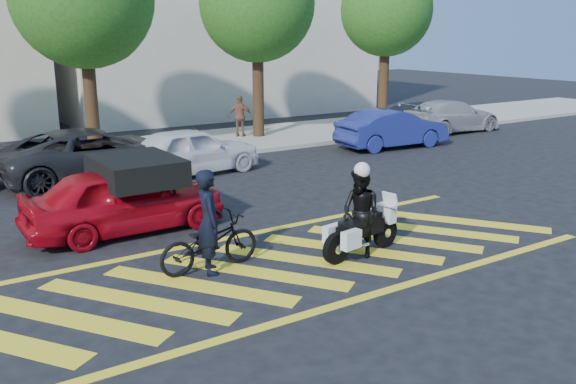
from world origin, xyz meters
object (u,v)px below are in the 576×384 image
officer_bike (209,222)px  parked_right (392,129)px  bicycle (209,243)px  parked_mid_left (94,154)px  police_motorcycle (361,231)px  officer_moto (361,213)px  parked_mid_right (192,151)px  red_convertible (125,199)px  parked_far_right (451,116)px

officer_bike → parked_right: officer_bike is taller
bicycle → parked_mid_left: (0.26, 8.07, 0.25)m
police_motorcycle → parked_mid_left: (-2.48, 8.99, 0.28)m
officer_moto → parked_mid_right: (0.20, 8.16, -0.13)m
parked_right → red_convertible: bearing=114.8°
police_motorcycle → parked_mid_left: size_ratio=0.37×
red_convertible → parked_far_right: bearing=-71.8°
police_motorcycle → parked_mid_right: parked_mid_right is taller
red_convertible → parked_mid_left: parked_mid_left is taller
officer_moto → officer_bike: bearing=-114.9°
red_convertible → parked_mid_right: 5.53m
officer_moto → parked_mid_right: size_ratio=0.40×
red_convertible → parked_mid_right: red_convertible is taller
officer_moto → parked_mid_right: bearing=169.8°
officer_bike → red_convertible: size_ratio=0.44×
officer_moto → red_convertible: officer_moto is taller
red_convertible → parked_mid_right: size_ratio=1.00×
bicycle → parked_right: (10.98, 7.24, 0.20)m
red_convertible → parked_right: size_ratio=0.98×
bicycle → officer_bike: bearing=156.1°
parked_mid_right → police_motorcycle: bearing=172.5°
parked_right → parked_far_right: bearing=-69.0°
officer_moto → parked_right: bearing=125.9°
parked_far_right → parked_right: bearing=107.4°
parked_mid_right → parked_far_right: size_ratio=0.90×
parked_mid_right → parked_far_right: bearing=-89.9°
police_motorcycle → parked_right: parked_right is taller
police_motorcycle → red_convertible: bearing=121.6°
officer_bike → bicycle: officer_bike is taller
police_motorcycle → red_convertible: (-3.29, 3.86, 0.24)m
officer_bike → parked_mid_right: officer_bike is taller
parked_right → parked_mid_right: bearing=94.3°
bicycle → officer_moto: 2.89m
officer_bike → parked_right: bearing=-40.9°
parked_mid_left → parked_right: size_ratio=1.26×
police_motorcycle → parked_far_right: parked_far_right is taller
officer_moto → bicycle: bearing=-117.3°
officer_moto → parked_mid_left: bearing=-173.4°
officer_bike → parked_mid_left: officer_bike is taller
parked_mid_right → officer_moto: bearing=172.4°
red_convertible → officer_moto: bearing=-140.9°
police_motorcycle → parked_mid_left: parked_mid_left is taller
police_motorcycle → parked_mid_left: bearing=96.7°
officer_moto → parked_mid_right: officer_moto is taller
parked_mid_left → police_motorcycle: bearing=-169.8°
officer_bike → officer_moto: 2.88m
parked_mid_left → parked_far_right: bearing=-93.1°
parked_far_right → police_motorcycle: bearing=127.2°
parked_mid_left → parked_far_right: 15.40m
police_motorcycle → parked_far_right: size_ratio=0.42×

